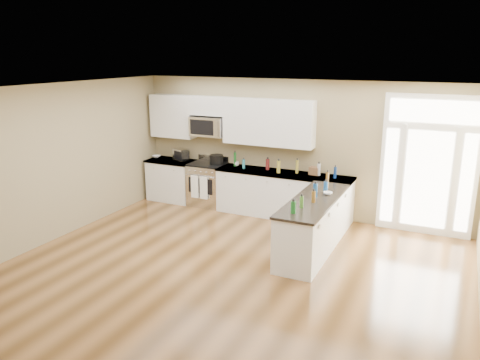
# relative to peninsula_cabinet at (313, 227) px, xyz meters

# --- Properties ---
(ground) EXTENTS (8.00, 8.00, 0.00)m
(ground) POSITION_rel_peninsula_cabinet_xyz_m (-0.93, -2.24, -0.43)
(ground) COLOR #523517
(room_shell) EXTENTS (8.00, 8.00, 8.00)m
(room_shell) POSITION_rel_peninsula_cabinet_xyz_m (-0.93, -2.24, 1.27)
(room_shell) COLOR #93845D
(room_shell) RESTS_ON ground
(back_cabinet_left) EXTENTS (1.10, 0.66, 0.94)m
(back_cabinet_left) POSITION_rel_peninsula_cabinet_xyz_m (-3.80, 1.45, 0.00)
(back_cabinet_left) COLOR silver
(back_cabinet_left) RESTS_ON ground
(back_cabinet_right) EXTENTS (2.85, 0.66, 0.94)m
(back_cabinet_right) POSITION_rel_peninsula_cabinet_xyz_m (-1.08, 1.45, 0.00)
(back_cabinet_right) COLOR silver
(back_cabinet_right) RESTS_ON ground
(peninsula_cabinet) EXTENTS (0.69, 2.32, 0.94)m
(peninsula_cabinet) POSITION_rel_peninsula_cabinet_xyz_m (0.00, 0.00, 0.00)
(peninsula_cabinet) COLOR silver
(peninsula_cabinet) RESTS_ON ground
(upper_cabinet_left) EXTENTS (1.04, 0.33, 0.95)m
(upper_cabinet_left) POSITION_rel_peninsula_cabinet_xyz_m (-3.81, 1.59, 1.49)
(upper_cabinet_left) COLOR silver
(upper_cabinet_left) RESTS_ON room_shell
(upper_cabinet_right) EXTENTS (1.94, 0.33, 0.95)m
(upper_cabinet_right) POSITION_rel_peninsula_cabinet_xyz_m (-1.50, 1.59, 1.49)
(upper_cabinet_right) COLOR silver
(upper_cabinet_right) RESTS_ON room_shell
(upper_cabinet_short) EXTENTS (0.82, 0.33, 0.40)m
(upper_cabinet_short) POSITION_rel_peninsula_cabinet_xyz_m (-2.88, 1.59, 1.77)
(upper_cabinet_short) COLOR silver
(upper_cabinet_short) RESTS_ON room_shell
(microwave) EXTENTS (0.78, 0.41, 0.42)m
(microwave) POSITION_rel_peninsula_cabinet_xyz_m (-2.88, 1.56, 1.33)
(microwave) COLOR silver
(microwave) RESTS_ON room_shell
(entry_door) EXTENTS (1.70, 0.10, 2.60)m
(entry_door) POSITION_rel_peninsula_cabinet_xyz_m (1.62, 1.71, 0.87)
(entry_door) COLOR white
(entry_door) RESTS_ON ground
(kitchen_range) EXTENTS (0.76, 0.68, 1.08)m
(kitchen_range) POSITION_rel_peninsula_cabinet_xyz_m (-2.87, 1.45, 0.05)
(kitchen_range) COLOR silver
(kitchen_range) RESTS_ON ground
(stockpot) EXTENTS (0.36, 0.36, 0.22)m
(stockpot) POSITION_rel_peninsula_cabinet_xyz_m (-2.66, 1.49, 0.63)
(stockpot) COLOR black
(stockpot) RESTS_ON kitchen_range
(toaster_oven) EXTENTS (0.38, 0.34, 0.27)m
(toaster_oven) POSITION_rel_peninsula_cabinet_xyz_m (-3.58, 1.52, 0.64)
(toaster_oven) COLOR silver
(toaster_oven) RESTS_ON back_cabinet_left
(cardboard_box) EXTENTS (0.21, 0.17, 0.16)m
(cardboard_box) POSITION_rel_peninsula_cabinet_xyz_m (-0.47, 1.56, 0.58)
(cardboard_box) COLOR brown
(cardboard_box) RESTS_ON back_cabinet_right
(bowl_left) EXTENTS (0.22, 0.22, 0.05)m
(bowl_left) POSITION_rel_peninsula_cabinet_xyz_m (-4.28, 1.53, 0.53)
(bowl_left) COLOR white
(bowl_left) RESTS_ON back_cabinet_left
(bowl_peninsula) EXTENTS (0.18, 0.18, 0.05)m
(bowl_peninsula) POSITION_rel_peninsula_cabinet_xyz_m (0.14, 0.33, 0.53)
(bowl_peninsula) COLOR white
(bowl_peninsula) RESTS_ON peninsula_cabinet
(cup_counter) EXTENTS (0.13, 0.13, 0.10)m
(cup_counter) POSITION_rel_peninsula_cabinet_xyz_m (-2.21, 1.57, 0.55)
(cup_counter) COLOR white
(cup_counter) RESTS_ON back_cabinet_right
(counter_bottles) EXTENTS (2.35, 2.47, 0.30)m
(counter_bottles) POSITION_rel_peninsula_cabinet_xyz_m (-0.62, 0.78, 0.62)
(counter_bottles) COLOR #19591E
(counter_bottles) RESTS_ON back_cabinet_right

